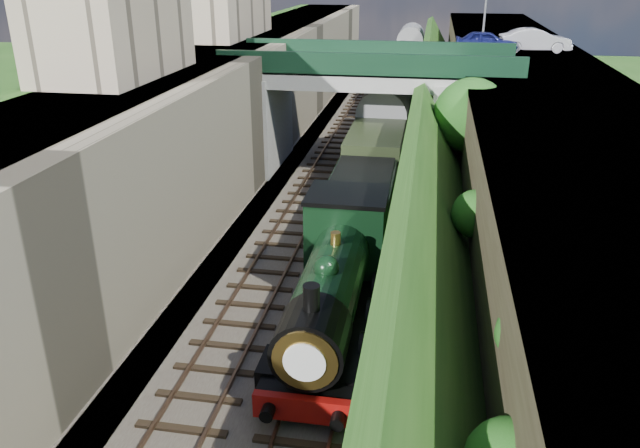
{
  "coord_description": "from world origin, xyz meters",
  "views": [
    {
      "loc": [
        3.83,
        -11.42,
        11.49
      ],
      "look_at": [
        0.0,
        10.26,
        2.26
      ],
      "focal_mm": 35.0,
      "sensor_mm": 36.0,
      "label": 1
    }
  ],
  "objects_px": {
    "road_bridge": "(378,104)",
    "tree": "(473,118)",
    "locomotive": "(334,286)",
    "tender": "(360,211)",
    "car_silver": "(535,40)",
    "car_blue": "(486,41)"
  },
  "relations": [
    {
      "from": "car_silver",
      "to": "tender",
      "type": "bearing_deg",
      "value": 148.75
    },
    {
      "from": "car_silver",
      "to": "tender",
      "type": "relative_size",
      "value": 0.73
    },
    {
      "from": "car_silver",
      "to": "locomotive",
      "type": "distance_m",
      "value": 27.26
    },
    {
      "from": "car_blue",
      "to": "tender",
      "type": "bearing_deg",
      "value": 159.54
    },
    {
      "from": "tree",
      "to": "tender",
      "type": "height_order",
      "value": "tree"
    },
    {
      "from": "tree",
      "to": "tender",
      "type": "distance_m",
      "value": 7.71
    },
    {
      "from": "tree",
      "to": "tender",
      "type": "relative_size",
      "value": 1.1
    },
    {
      "from": "tree",
      "to": "locomotive",
      "type": "bearing_deg",
      "value": -110.42
    },
    {
      "from": "tender",
      "to": "tree",
      "type": "bearing_deg",
      "value": 48.32
    },
    {
      "from": "car_blue",
      "to": "tender",
      "type": "relative_size",
      "value": 0.65
    },
    {
      "from": "car_blue",
      "to": "locomotive",
      "type": "xyz_separation_m",
      "value": [
        -5.9,
        -24.48,
        -5.02
      ]
    },
    {
      "from": "tree",
      "to": "car_silver",
      "type": "distance_m",
      "value": 13.48
    },
    {
      "from": "car_silver",
      "to": "tender",
      "type": "height_order",
      "value": "car_silver"
    },
    {
      "from": "road_bridge",
      "to": "car_blue",
      "type": "distance_m",
      "value": 9.47
    },
    {
      "from": "road_bridge",
      "to": "locomotive",
      "type": "relative_size",
      "value": 1.56
    },
    {
      "from": "road_bridge",
      "to": "car_silver",
      "type": "height_order",
      "value": "car_silver"
    },
    {
      "from": "road_bridge",
      "to": "tree",
      "type": "xyz_separation_m",
      "value": [
        4.97,
        -5.21,
        0.57
      ]
    },
    {
      "from": "locomotive",
      "to": "tender",
      "type": "distance_m",
      "value": 7.37
    },
    {
      "from": "road_bridge",
      "to": "tender",
      "type": "relative_size",
      "value": 2.67
    },
    {
      "from": "tree",
      "to": "road_bridge",
      "type": "bearing_deg",
      "value": 133.64
    },
    {
      "from": "road_bridge",
      "to": "tender",
      "type": "height_order",
      "value": "road_bridge"
    },
    {
      "from": "road_bridge",
      "to": "car_silver",
      "type": "distance_m",
      "value": 12.16
    }
  ]
}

